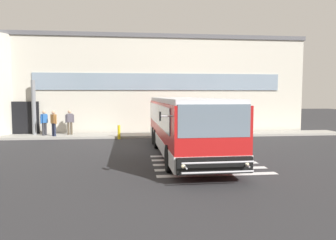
% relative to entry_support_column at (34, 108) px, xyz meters
% --- Properties ---
extents(ground_plane, '(80.00, 90.00, 0.02)m').
position_rel_entry_support_column_xyz_m(ground_plane, '(7.68, -5.40, -2.01)').
color(ground_plane, '#2B2B2D').
rests_on(ground_plane, ground).
extents(bay_paint_stripes, '(4.40, 3.96, 0.01)m').
position_rel_entry_support_column_xyz_m(bay_paint_stripes, '(9.68, -9.60, -1.99)').
color(bay_paint_stripes, silver).
rests_on(bay_paint_stripes, ground).
extents(terminal_building, '(25.62, 13.80, 7.25)m').
position_rel_entry_support_column_xyz_m(terminal_building, '(6.99, 6.26, 1.62)').
color(terminal_building, beige).
rests_on(terminal_building, ground).
extents(boarding_curb, '(27.82, 2.00, 0.15)m').
position_rel_entry_support_column_xyz_m(boarding_curb, '(7.68, -0.60, -1.92)').
color(boarding_curb, '#9E9B93').
rests_on(boarding_curb, ground).
extents(entry_support_column, '(0.28, 0.28, 3.69)m').
position_rel_entry_support_column_xyz_m(entry_support_column, '(0.00, 0.00, 0.00)').
color(entry_support_column, slate).
rests_on(entry_support_column, boarding_curb).
extents(bus_main_foreground, '(3.03, 10.79, 2.70)m').
position_rel_entry_support_column_xyz_m(bus_main_foreground, '(9.16, -7.45, -0.66)').
color(bus_main_foreground, red).
rests_on(bus_main_foreground, ground).
extents(passenger_near_column, '(0.39, 0.51, 1.68)m').
position_rel_entry_support_column_xyz_m(passenger_near_column, '(0.80, -0.55, -0.92)').
color(passenger_near_column, '#2D2D33').
rests_on(passenger_near_column, boarding_curb).
extents(passenger_by_doorway, '(0.45, 0.44, 1.68)m').
position_rel_entry_support_column_xyz_m(passenger_by_doorway, '(1.52, -1.00, -0.92)').
color(passenger_by_doorway, '#1E2338').
rests_on(passenger_by_doorway, boarding_curb).
extents(passenger_at_curb_edge, '(0.55, 0.36, 1.68)m').
position_rel_entry_support_column_xyz_m(passenger_at_curb_edge, '(2.41, -0.30, -0.92)').
color(passenger_at_curb_edge, '#4C4233').
rests_on(passenger_at_curb_edge, boarding_curb).
extents(safety_bollard_yellow, '(0.18, 0.18, 0.90)m').
position_rel_entry_support_column_xyz_m(safety_bollard_yellow, '(5.79, -1.80, -1.55)').
color(safety_bollard_yellow, yellow).
rests_on(safety_bollard_yellow, ground).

